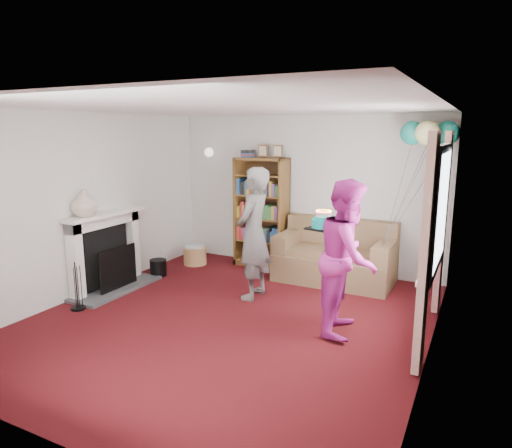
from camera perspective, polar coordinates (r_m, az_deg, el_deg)
The scene contains 16 objects.
ground at distance 5.65m, azimuth -3.39°, elevation -11.89°, with size 5.00×5.00×0.00m, color black.
wall_back at distance 7.52m, azimuth 6.15°, elevation 3.88°, with size 4.50×0.02×2.50m, color silver.
wall_left at distance 6.70m, azimuth -20.51°, elevation 2.26°, with size 0.02×5.00×2.50m, color silver.
wall_right at distance 4.60m, azimuth 21.59°, elevation -1.79°, with size 0.02×5.00×2.50m, color silver.
ceiling at distance 5.19m, azimuth -3.73°, elevation 14.39°, with size 4.50×5.00×0.01m, color white.
fireplace at distance 6.85m, azimuth -17.92°, elevation -3.69°, with size 0.55×1.80×1.12m.
window_bay at distance 5.19m, azimuth 21.60°, elevation -0.86°, with size 0.14×2.02×2.20m.
wall_sconce at distance 8.12m, azimuth -5.89°, elevation 8.91°, with size 0.16×0.23×0.16m.
bookcase at distance 7.66m, azimuth 0.77°, elevation 1.39°, with size 0.86×0.42×2.03m.
sofa at distance 7.08m, azimuth 9.95°, elevation -4.21°, with size 1.73×0.92×0.92m.
wicker_basket at distance 7.90m, azimuth -7.63°, elevation -3.86°, with size 0.39×0.39×0.35m.
person_striped at distance 6.13m, azimuth -0.30°, elevation -1.21°, with size 0.65×0.43×1.78m, color black.
person_magenta at distance 5.19m, azimuth 11.44°, elevation -4.07°, with size 0.85×0.66×1.74m, color #B62489.
birthday_cake at distance 5.38m, azimuth 8.43°, elevation 0.08°, with size 0.33×0.33×0.22m.
balloons at distance 6.61m, azimuth 20.87°, elevation 10.58°, with size 0.85×0.76×1.71m.
mantel_vase at distance 6.49m, azimuth -20.67°, elevation 2.47°, with size 0.35×0.35×0.36m, color beige.
Camera 1 is at (2.62, -4.47, 2.25)m, focal length 32.00 mm.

